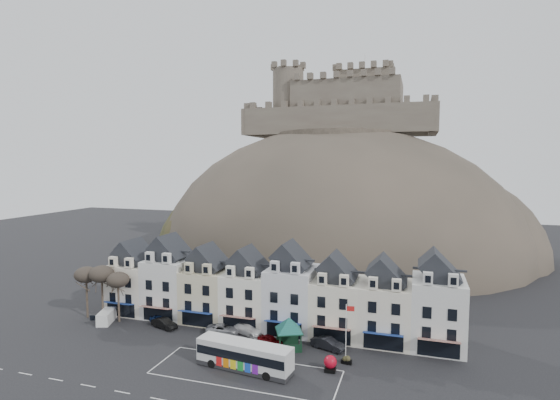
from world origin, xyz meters
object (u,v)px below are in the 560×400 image
at_px(car_maroon, 270,340).
at_px(car_charcoal, 328,344).
at_px(car_black, 164,323).
at_px(red_buoy, 330,363).
at_px(car_navy, 161,319).
at_px(bus, 244,354).
at_px(white_van, 106,317).
at_px(bus_shelter, 289,324).
at_px(car_silver, 223,329).
at_px(flagpole, 347,329).
at_px(car_white, 248,329).

distance_m(car_maroon, car_charcoal, 7.88).
bearing_deg(car_black, red_buoy, -84.50).
distance_m(car_navy, car_black, 2.43).
distance_m(bus, white_van, 27.24).
bearing_deg(bus_shelter, bus, -140.41).
distance_m(bus_shelter, car_silver, 11.11).
bearing_deg(car_silver, flagpole, -109.03).
bearing_deg(red_buoy, car_maroon, 151.81).
bearing_deg(car_navy, bus, -111.87).
relative_size(red_buoy, car_white, 0.36).
distance_m(bus, flagpole, 12.94).
relative_size(red_buoy, car_silver, 0.40).
relative_size(red_buoy, car_black, 0.44).
bearing_deg(car_charcoal, bus_shelter, 125.11).
bearing_deg(bus, car_charcoal, 52.57).
relative_size(bus_shelter, car_silver, 1.29).
xyz_separation_m(white_van, car_charcoal, (34.55, 0.96, -0.15)).
relative_size(flagpole, car_navy, 1.99).
height_order(car_silver, car_charcoal, car_charcoal).
distance_m(car_silver, car_charcoal, 15.61).
height_order(bus, car_black, bus).
bearing_deg(car_navy, white_van, 114.74).
xyz_separation_m(car_maroon, car_charcoal, (7.82, 0.96, 0.15)).
relative_size(white_van, car_black, 1.01).
distance_m(bus, red_buoy, 10.28).
bearing_deg(car_white, car_navy, 112.16).
bearing_deg(car_maroon, car_navy, 100.93).
height_order(bus, bus_shelter, bus_shelter).
height_order(flagpole, car_black, flagpole).
bearing_deg(car_silver, car_white, -83.98).
height_order(bus_shelter, car_maroon, bus_shelter).
xyz_separation_m(red_buoy, car_charcoal, (-1.45, 5.93, -0.20)).
bearing_deg(car_white, white_van, 118.50).
relative_size(bus_shelter, flagpole, 0.84).
xyz_separation_m(flagpole, car_black, (-27.64, 2.49, -3.42)).
height_order(car_navy, car_silver, car_silver).
distance_m(bus_shelter, flagpole, 7.98).
distance_m(red_buoy, white_van, 36.35).
bearing_deg(red_buoy, flagpole, 66.99).
bearing_deg(red_buoy, white_van, 172.14).
relative_size(car_navy, car_black, 0.83).
height_order(red_buoy, car_navy, red_buoy).
xyz_separation_m(car_white, car_maroon, (4.26, -2.50, -0.13)).
xyz_separation_m(red_buoy, flagpole, (1.38, 3.26, 3.17)).
distance_m(car_silver, car_white, 3.65).
bearing_deg(bus, car_silver, 134.81).
height_order(car_navy, car_charcoal, car_charcoal).
xyz_separation_m(bus, car_white, (-3.65, 10.16, -1.09)).
bearing_deg(car_white, bus_shelter, -90.66).
bearing_deg(car_navy, bus_shelter, -90.43).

